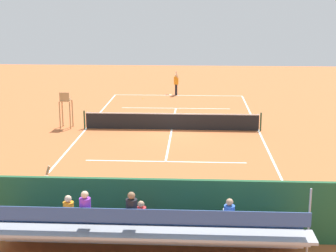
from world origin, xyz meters
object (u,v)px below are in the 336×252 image
Objects in this scene: tennis_net at (172,121)px; bleacher_stand at (147,231)px; tennis_racket at (170,95)px; courtside_bench at (208,214)px; umpire_chair at (66,106)px; tennis_player at (176,82)px; line_judge at (48,194)px; tennis_ball_near at (143,98)px; equipment_bag at (144,225)px.

tennis_net is 1.14× the size of bleacher_stand.
courtside_bench is at bearing 95.77° from tennis_racket.
umpire_chair is at bearing -59.11° from courtside_bench.
tennis_racket is at bearing -88.52° from bleacher_stand.
line_judge is at bearing 82.09° from tennis_player.
tennis_player reaches higher than courtside_bench.
courtside_bench is 0.93× the size of line_judge.
tennis_racket is 2.68m from tennis_ball_near.
umpire_chair is 15.60m from courtside_bench.
bleacher_stand is 24.94m from tennis_ball_near.
tennis_racket is (0.68, -11.24, -0.49)m from tennis_net.
line_judge is (3.55, -2.44, 0.08)m from bleacher_stand.
tennis_player reaches higher than equipment_bag.
bleacher_stand is 16.66m from umpire_chair.
tennis_racket is (-5.52, -11.14, -1.30)m from umpire_chair.
umpire_chair is 32.42× the size of tennis_ball_near.
tennis_net is 4.81× the size of umpire_chair.
tennis_player is at bearing -144.15° from tennis_ball_near.
tennis_player is 29.18× the size of tennis_ball_near.
courtside_bench reaches higher than tennis_racket.
tennis_player is at bearing -89.58° from bleacher_stand.
line_judge is (2.86, 24.16, 1.00)m from tennis_racket.
bleacher_stand is at bearing 90.03° from tennis_net.
tennis_player reaches higher than tennis_ball_near.
tennis_player reaches higher than tennis_racket.
bleacher_stand is 4.30m from line_judge.
courtside_bench is 23.13m from tennis_ball_near.
umpire_chair is (6.21, -15.46, 0.38)m from bleacher_stand.
tennis_player is (-0.08, -24.60, 0.84)m from equipment_bag.
tennis_net is at bearing 179.06° from umpire_chair.
courtside_bench is at bearing -176.43° from equipment_bag.
umpire_chair is (6.20, -0.10, 0.81)m from tennis_net.
tennis_net is 6.25m from umpire_chair.
tennis_racket is (0.69, -26.59, -0.92)m from bleacher_stand.
tennis_net is 9.80m from tennis_ball_near.
bleacher_stand is 26.56m from tennis_player.
equipment_bag reaches higher than tennis_ball_near.
umpire_chair is 10.06m from tennis_ball_near.
equipment_bag is at bearing 171.63° from line_judge.
bleacher_stand reaches higher than line_judge.
tennis_ball_near is 0.03× the size of line_judge.
umpire_chair is 12.50m from tennis_racket.
tennis_ball_near is (2.65, -9.42, -0.47)m from tennis_net.
tennis_ball_near is at bearing 35.85° from tennis_player.
courtside_bench is 24.56m from tennis_player.
tennis_ball_near is at bearing -78.92° from courtside_bench.
equipment_bag is at bearing 95.96° from tennis_ball_near.
umpire_chair is at bearing 61.55° from tennis_player.
line_judge reaches higher than tennis_ball_near.
tennis_ball_near reaches higher than tennis_racket.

